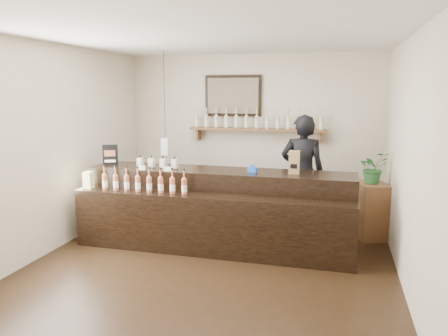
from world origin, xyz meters
The scene contains 10 objects.
ground centered at (0.00, 0.00, 0.00)m, with size 5.00×5.00×0.00m, color black.
room_shell centered at (0.00, 0.00, 1.70)m, with size 5.00×5.00×5.00m.
back_wall_decor centered at (-0.14, 2.37, 1.75)m, with size 2.66×0.96×1.69m.
counter centered at (-0.14, 0.56, 0.50)m, with size 3.81×1.04×1.24m.
promo_sign centered at (-1.81, 0.67, 1.22)m, with size 0.21×0.11×0.31m.
paper_bag centered at (0.93, 0.68, 1.22)m, with size 0.15×0.11×0.31m.
tape_dispenser centered at (0.36, 0.65, 1.10)m, with size 0.14×0.08×0.11m.
side_cabinet centered at (2.00, 1.48, 0.41)m, with size 0.58×0.67×0.83m.
potted_plant centered at (2.00, 1.48, 1.06)m, with size 0.42×0.36×0.47m, color #296830.
shopkeeper centered at (0.97, 1.55, 1.03)m, with size 0.75×0.49×2.05m, color black.
Camera 1 is at (1.48, -5.15, 2.17)m, focal length 35.00 mm.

